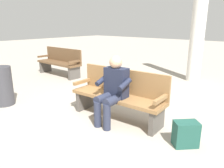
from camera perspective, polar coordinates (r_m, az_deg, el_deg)
ground_plane at (r=4.03m, az=1.24°, el=-9.14°), size 40.00×40.00×0.00m
bench_near at (r=3.91m, az=1.89°, el=-2.68°), size 1.82×0.58×0.90m
person_seated at (r=3.66m, az=0.16°, el=-1.17°), size 0.59×0.59×1.18m
backpack at (r=3.30m, az=18.98°, el=-12.45°), size 0.39×0.39×0.37m
bench_far at (r=7.44m, az=-13.65°, el=5.82°), size 1.80×0.48×0.90m
support_pillar at (r=6.88m, az=22.15°, el=15.59°), size 0.40×0.40×3.60m
trash_bin at (r=5.11m, az=-27.09°, el=-0.47°), size 0.40×0.40×0.84m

